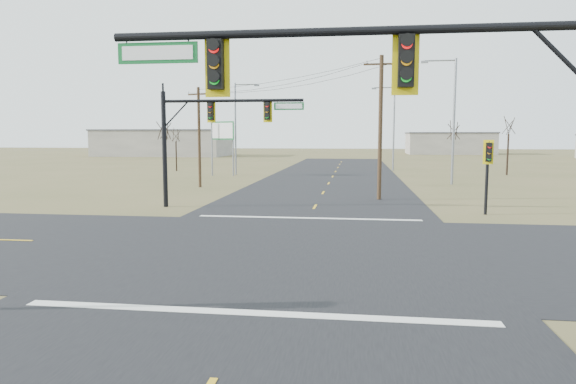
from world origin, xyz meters
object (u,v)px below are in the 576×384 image
object	(u,v)px
utility_pole_far	(199,135)
streetlight_c	(237,123)
pedestal_signal_ne	(488,160)
bare_tree_b	(176,135)
mast_arm_near	(421,97)
utility_pole_near	(380,126)
mast_arm_far	(210,124)
streetlight_b	(392,123)
streetlight_a	(451,114)
bare_tree_a	(164,128)
bare_tree_c	(454,130)
highway_sign	(222,137)
bare_tree_d	(509,125)

from	to	relation	value
utility_pole_far	streetlight_c	bearing A→B (deg)	90.20
pedestal_signal_ne	bare_tree_b	bearing A→B (deg)	147.34
mast_arm_near	bare_tree_b	distance (m)	56.76
utility_pole_near	bare_tree_b	world-z (taller)	utility_pole_near
mast_arm_far	streetlight_b	world-z (taller)	streetlight_b
mast_arm_near	streetlight_a	world-z (taller)	streetlight_a
mast_arm_far	utility_pole_far	bearing A→B (deg)	119.25
streetlight_c	streetlight_b	bearing A→B (deg)	8.75
bare_tree_a	bare_tree_c	size ratio (longest dim) A/B	1.01
mast_arm_far	bare_tree_c	size ratio (longest dim) A/B	1.37
highway_sign	streetlight_c	xyz separation A→B (m)	(1.23, 2.03, 1.57)
highway_sign	bare_tree_b	distance (m)	10.55
pedestal_signal_ne	mast_arm_near	bearing A→B (deg)	-92.77
utility_pole_far	streetlight_b	distance (m)	29.98
utility_pole_far	utility_pole_near	bearing A→B (deg)	-24.52
bare_tree_b	bare_tree_c	world-z (taller)	bare_tree_c
utility_pole_far	bare_tree_d	bearing A→B (deg)	30.50
bare_tree_b	mast_arm_near	bearing A→B (deg)	-65.14
streetlight_c	bare_tree_b	xyz separation A→B (m)	(-9.11, 4.98, -1.25)
bare_tree_a	mast_arm_near	bearing A→B (deg)	-61.68
mast_arm_far	utility_pole_near	distance (m)	11.79
mast_arm_far	bare_tree_d	xyz separation A→B (m)	(25.83, 30.14, 0.46)
pedestal_signal_ne	streetlight_c	distance (m)	34.69
pedestal_signal_ne	streetlight_a	world-z (taller)	streetlight_a
bare_tree_a	streetlight_a	bearing A→B (deg)	2.71
pedestal_signal_ne	highway_sign	world-z (taller)	highway_sign
streetlight_c	bare_tree_c	bearing A→B (deg)	-18.75
mast_arm_far	pedestal_signal_ne	world-z (taller)	mast_arm_far
utility_pole_far	bare_tree_a	size ratio (longest dim) A/B	1.32
mast_arm_far	streetlight_b	xyz separation A→B (m)	(13.32, 36.28, 0.85)
mast_arm_far	streetlight_b	size ratio (longest dim) A/B	0.83
utility_pole_far	mast_arm_far	bearing A→B (deg)	-69.64
mast_arm_far	streetlight_b	distance (m)	38.66
streetlight_b	streetlight_c	xyz separation A→B (m)	(-17.92, -9.46, -0.19)
streetlight_c	bare_tree_b	world-z (taller)	streetlight_c
mast_arm_far	utility_pole_near	xyz separation A→B (m)	(10.48, 5.40, -0.04)
mast_arm_near	bare_tree_a	distance (m)	40.94
bare_tree_c	streetlight_a	bearing A→B (deg)	-101.76
utility_pole_far	streetlight_a	bearing A→B (deg)	13.75
pedestal_signal_ne	bare_tree_a	xyz separation A→B (m)	(-25.42, 17.18, 2.02)
bare_tree_c	mast_arm_far	bearing A→B (deg)	-125.53
bare_tree_b	highway_sign	bearing A→B (deg)	-41.67
mast_arm_near	bare_tree_c	xyz separation A→B (m)	(9.10, 46.65, -0.17)
pedestal_signal_ne	streetlight_b	world-z (taller)	streetlight_b
streetlight_a	bare_tree_c	bearing A→B (deg)	87.81
mast_arm_near	utility_pole_far	bearing A→B (deg)	115.22
streetlight_a	bare_tree_c	xyz separation A→B (m)	(1.95, 9.36, -1.31)
utility_pole_far	streetlight_c	size ratio (longest dim) A/B	0.82
streetlight_b	bare_tree_d	bearing A→B (deg)	-25.12
bare_tree_a	bare_tree_d	xyz separation A→B (m)	(35.09, 13.80, 0.48)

